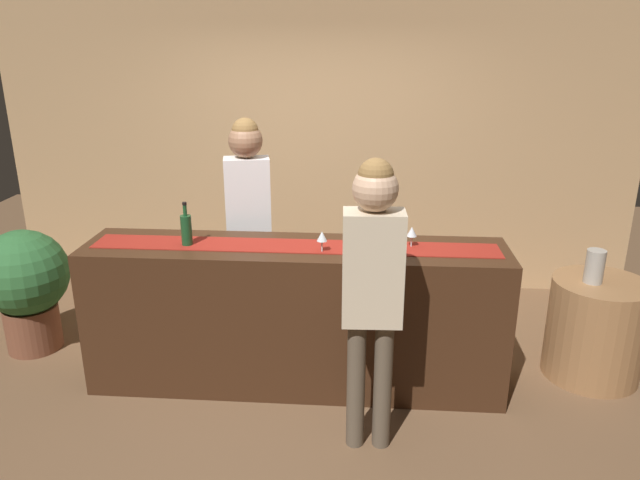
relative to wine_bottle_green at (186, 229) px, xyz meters
name	(u,v)px	position (x,y,z in m)	size (l,w,h in m)	color
ground_plane	(296,380)	(0.73, 0.03, -1.15)	(10.00, 10.00, 0.00)	brown
back_wall	(317,139)	(0.73, 1.93, 0.30)	(6.00, 0.12, 2.90)	tan
bar_counter	(295,316)	(0.73, 0.03, -0.63)	(2.88, 0.60, 1.04)	#3D2314
counter_runner_cloth	(294,246)	(0.73, 0.03, -0.11)	(2.74, 0.28, 0.01)	maroon
wine_bottle_green	(186,229)	(0.00, 0.00, 0.00)	(0.07, 0.07, 0.30)	#194723
wine_bottle_clear	(378,231)	(1.29, 0.06, 0.00)	(0.07, 0.07, 0.30)	#B2C6C1
wine_glass_near_customer	(322,237)	(0.92, -0.07, -0.01)	(0.07, 0.07, 0.14)	silver
wine_glass_mid_counter	(412,232)	(1.51, 0.08, -0.01)	(0.07, 0.07, 0.14)	silver
bartender	(248,207)	(0.30, 0.61, -0.01)	(0.37, 0.27, 1.82)	#26262B
customer_sipping	(373,276)	(1.25, -0.64, -0.04)	(0.35, 0.25, 1.79)	brown
round_side_table	(595,329)	(2.89, 0.29, -0.78)	(0.68, 0.68, 0.74)	#996B42
vase_on_side_table	(595,266)	(2.81, 0.28, -0.29)	(0.13, 0.13, 0.24)	#A8A399
potted_plant_tall	(26,282)	(-1.43, 0.36, -0.59)	(0.67, 0.67, 0.99)	brown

